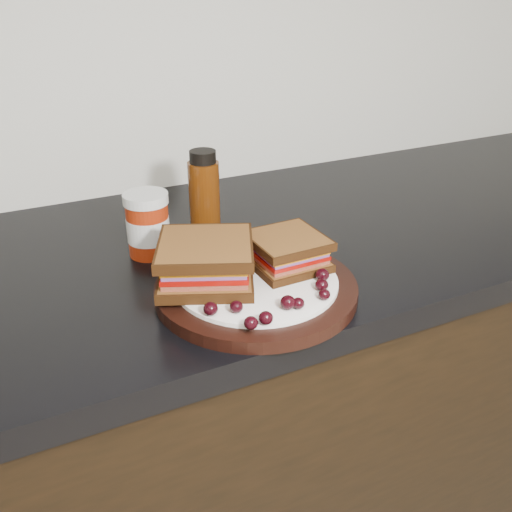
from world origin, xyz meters
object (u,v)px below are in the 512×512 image
at_px(plate, 256,289).
at_px(sandwich_left, 206,262).
at_px(condiment_jar, 148,224).
at_px(oil_bottle, 204,193).

height_order(plate, sandwich_left, sandwich_left).
xyz_separation_m(condiment_jar, oil_bottle, (0.11, 0.04, 0.02)).
relative_size(plate, condiment_jar, 2.75).
bearing_deg(oil_bottle, sandwich_left, -110.93).
distance_m(sandwich_left, oil_bottle, 0.21).
bearing_deg(sandwich_left, plate, 0.43).
relative_size(sandwich_left, condiment_jar, 1.24).
bearing_deg(sandwich_left, condiment_jar, 125.29).
bearing_deg(sandwich_left, oil_bottle, 92.65).
height_order(sandwich_left, condiment_jar, condiment_jar).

